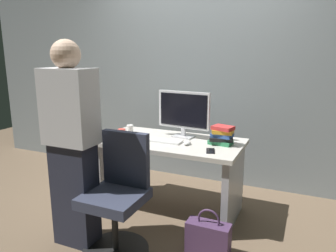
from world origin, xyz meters
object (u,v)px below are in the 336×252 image
object	(u,v)px
keyboard	(160,140)
cell_phone	(210,151)
mouse	(187,143)
cup_near_keyboard	(122,133)
book_stack	(222,135)
office_chair	(118,199)
monitor	(184,112)
cup_by_monitor	(130,129)
desk	(170,163)
handbag	(208,238)
person_at_desk	(72,145)

from	to	relation	value
keyboard	cell_phone	xyz separation A→B (m)	(0.53, -0.11, -0.01)
mouse	cup_near_keyboard	xyz separation A→B (m)	(-0.67, -0.03, 0.03)
keyboard	book_stack	world-z (taller)	book_stack
office_chair	mouse	distance (m)	0.82
monitor	cell_phone	xyz separation A→B (m)	(0.38, -0.33, -0.25)
mouse	cup_by_monitor	size ratio (longest dim) A/B	1.24
monitor	cell_phone	world-z (taller)	monitor
keyboard	cell_phone	distance (m)	0.54
book_stack	cup_by_monitor	bearing A→B (deg)	177.27
desk	handbag	world-z (taller)	desk
office_chair	handbag	size ratio (longest dim) A/B	2.49
monitor	mouse	bearing A→B (deg)	-61.07
person_at_desk	desk	bearing A→B (deg)	60.20
monitor	book_stack	bearing A→B (deg)	-12.10
person_at_desk	mouse	world-z (taller)	person_at_desk
cup_near_keyboard	cell_phone	distance (m)	0.93
person_at_desk	cup_near_keyboard	size ratio (longest dim) A/B	18.50
desk	person_at_desk	size ratio (longest dim) A/B	0.84
monitor	keyboard	xyz separation A→B (m)	(-0.15, -0.23, -0.25)
monitor	book_stack	world-z (taller)	monitor
desk	handbag	size ratio (longest dim) A/B	3.63
cup_by_monitor	handbag	xyz separation A→B (m)	(1.07, -0.66, -0.63)
book_stack	mouse	bearing A→B (deg)	-154.24
office_chair	monitor	bearing A→B (deg)	78.76
person_at_desk	handbag	bearing A→B (deg)	14.99
person_at_desk	cup_by_monitor	world-z (taller)	person_at_desk
book_stack	cell_phone	xyz separation A→B (m)	(-0.03, -0.25, -0.08)
office_chair	person_at_desk	world-z (taller)	person_at_desk
office_chair	cup_near_keyboard	distance (m)	0.83
desk	keyboard	bearing A→B (deg)	-133.74
person_at_desk	handbag	distance (m)	1.28
cup_by_monitor	keyboard	bearing A→B (deg)	-23.25
office_chair	person_at_desk	xyz separation A→B (m)	(-0.37, -0.06, 0.41)
office_chair	person_at_desk	size ratio (longest dim) A/B	0.57
monitor	keyboard	size ratio (longest dim) A/B	1.26
desk	keyboard	world-z (taller)	keyboard
mouse	cup_by_monitor	world-z (taller)	cup_by_monitor
mouse	person_at_desk	bearing A→B (deg)	-132.07
desk	cup_near_keyboard	world-z (taller)	cup_near_keyboard
mouse	handbag	xyz separation A→B (m)	(0.36, -0.47, -0.60)
cup_by_monitor	person_at_desk	bearing A→B (deg)	-88.05
cup_by_monitor	cup_near_keyboard	bearing A→B (deg)	-81.01
cell_phone	cup_near_keyboard	bearing A→B (deg)	157.94
desk	mouse	distance (m)	0.33
mouse	cup_by_monitor	xyz separation A→B (m)	(-0.71, 0.19, 0.02)
desk	mouse	bearing A→B (deg)	-21.16
person_at_desk	book_stack	world-z (taller)	person_at_desk
person_at_desk	cup_near_keyboard	distance (m)	0.72
person_at_desk	mouse	xyz separation A→B (m)	(0.68, 0.75, -0.10)
desk	book_stack	distance (m)	0.58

